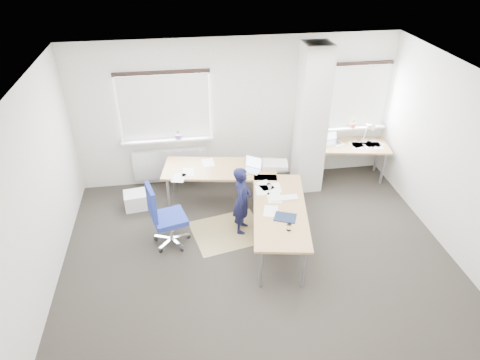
{
  "coord_description": "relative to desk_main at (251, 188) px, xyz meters",
  "views": [
    {
      "loc": [
        -1.03,
        -4.89,
        4.57
      ],
      "look_at": [
        -0.16,
        0.9,
        0.91
      ],
      "focal_mm": 32.0,
      "sensor_mm": 36.0,
      "label": 1
    }
  ],
  "objects": [
    {
      "name": "person",
      "position": [
        -0.18,
        -0.2,
        -0.09
      ],
      "size": [
        0.41,
        0.51,
        1.2
      ],
      "primitive_type": "imported",
      "rotation": [
        0.0,
        0.0,
        1.24
      ],
      "color": "black",
      "rests_on": "ground"
    },
    {
      "name": "desk_main",
      "position": [
        0.0,
        0.0,
        0.0
      ],
      "size": [
        2.4,
        2.98,
        0.96
      ],
      "rotation": [
        0.0,
        0.0,
        -0.17
      ],
      "color": "#9D6B43",
      "rests_on": "ground"
    },
    {
      "name": "floor_mat",
      "position": [
        -0.42,
        -0.23,
        -0.69
      ],
      "size": [
        1.33,
        1.2,
        0.01
      ],
      "primitive_type": "cube",
      "rotation": [
        0.0,
        0.0,
        0.21
      ],
      "color": "#968452",
      "rests_on": "ground"
    },
    {
      "name": "desk_side",
      "position": [
        2.21,
        1.19,
        -0.01
      ],
      "size": [
        1.5,
        0.93,
        1.22
      ],
      "rotation": [
        0.0,
        0.0,
        -0.17
      ],
      "color": "#9D6B43",
      "rests_on": "ground"
    },
    {
      "name": "ground",
      "position": [
        -0.03,
        -0.96,
        -0.69
      ],
      "size": [
        6.0,
        6.0,
        0.0
      ],
      "primitive_type": "plane",
      "color": "#282420",
      "rests_on": "ground"
    },
    {
      "name": "room_shell",
      "position": [
        0.15,
        -0.51,
        1.05
      ],
      "size": [
        6.04,
        5.04,
        2.82
      ],
      "color": "beige",
      "rests_on": "ground"
    },
    {
      "name": "white_crate",
      "position": [
        -1.93,
        0.74,
        -0.54
      ],
      "size": [
        0.54,
        0.41,
        0.3
      ],
      "primitive_type": "cube",
      "rotation": [
        0.0,
        0.0,
        0.13
      ],
      "color": "white",
      "rests_on": "ground"
    },
    {
      "name": "task_chair",
      "position": [
        -1.4,
        -0.39,
        -0.38
      ],
      "size": [
        0.63,
        0.62,
        1.13
      ],
      "rotation": [
        0.0,
        0.0,
        0.26
      ],
      "color": "navy",
      "rests_on": "ground"
    }
  ]
}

